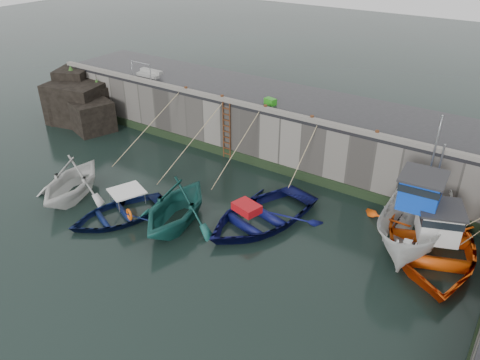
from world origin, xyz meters
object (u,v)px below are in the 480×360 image
Objects in this scene: fish_crate at (270,101)px; bollard_e at (377,133)px; boat_far_white at (416,222)px; boat_near_navy at (260,221)px; bollard_d at (312,118)px; boat_near_white at (74,196)px; bollard_a at (186,89)px; boat_far_orange at (430,241)px; boat_near_blue at (119,217)px; ladder at (227,131)px; bollard_b at (222,97)px; boat_near_blacktrim at (177,224)px; bollard_c at (265,107)px.

bollard_e is (6.02, -0.85, -0.02)m from fish_crate.
boat_far_white is 11.04× the size of fish_crate.
bollard_d reaches higher than boat_near_navy.
boat_near_navy is 20.39× the size of bollard_e.
boat_near_white is 8.52m from bollard_a.
bollard_d is (-0.06, 4.64, 3.30)m from boat_near_navy.
boat_near_white is at bearing 177.92° from boat_far_orange.
fish_crate is (-8.83, 3.35, 2.27)m from boat_far_white.
boat_far_orange is at bearing 46.32° from boat_near_blue.
fish_crate reaches higher than bollard_e.
bollard_a is at bearing 180.00° from bollard_e.
bollard_b reaches higher than ladder.
fish_crate is 5.05m from bollard_a.
boat_far_white reaches higher than bollard_d.
boat_near_navy is 20.39× the size of bollard_d.
bollard_e is (6.05, 6.82, 3.30)m from boat_near_blacktrim.
boat_far_white is 4.38m from bollard_e.
bollard_e is (11.68, 7.83, 3.30)m from boat_near_white.
boat_far_white is at bearing -16.20° from bollard_c.
boat_far_white reaches higher than boat_near_blue.
bollard_e is (3.20, 0.00, 0.00)m from bollard_d.
boat_far_white is 14.22m from bollard_a.
boat_far_white reaches higher than fish_crate.
boat_near_navy is at bearing -30.57° from bollard_a.
ladder is 11.43× the size of bollard_e.
fish_crate is at bearing 163.25° from bollard_d.
boat_far_white is (5.96, 2.14, 1.06)m from boat_near_navy.
bollard_b is at bearing -148.19° from fish_crate.
bollard_a is 1.00× the size of bollard_c.
bollard_e reaches higher than boat_near_navy.
boat_near_navy is 7.82m from bollard_b.
bollard_c reaches higher than boat_near_blue.
boat_near_blacktrim is at bearing -70.27° from bollard_b.
boat_near_navy is at bearing -49.40° from fish_crate.
bollard_d is at bearing 0.00° from bollard_b.
ladder is at bearing 153.19° from boat_near_navy.
bollard_a is (-3.00, 0.34, 1.71)m from ladder.
boat_far_white reaches higher than boat_near_blacktrim.
bollard_a and bollard_e have the same top height.
bollard_c is 1.00× the size of bollard_d.
boat_near_blacktrim is 8.36m from fish_crate.
bollard_b is (-12.01, 2.59, 2.83)m from boat_far_orange.
fish_crate is (0.04, 7.67, 3.32)m from boat_near_blacktrim.
boat_near_white is 15.71× the size of bollard_e.
bollard_d is (2.82, -0.85, -0.02)m from fish_crate.
bollard_c is at bearing 134.55° from boat_near_navy.
boat_near_navy is 6.29m from bollard_c.
boat_near_navy is (8.54, 3.18, 0.00)m from boat_near_white.
boat_near_blue is 0.78× the size of boat_near_navy.
bollard_e is (11.00, 0.00, 0.00)m from bollard_a.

